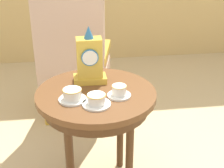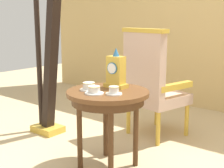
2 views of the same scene
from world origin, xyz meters
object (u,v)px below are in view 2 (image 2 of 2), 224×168
teacup_left (89,87)px  armchair (151,82)px  teacup_center (114,91)px  side_table (108,100)px  mantel_clock (116,72)px  harp (47,70)px  teacup_right (94,90)px

teacup_left → armchair: 0.92m
teacup_left → teacup_center: 0.25m
side_table → mantel_clock: 0.25m
side_table → harp: harp is taller
teacup_center → harp: harp is taller
teacup_right → mantel_clock: size_ratio=0.44×
teacup_left → mantel_clock: size_ratio=0.44×
mantel_clock → harp: bearing=174.3°
teacup_center → mantel_clock: bearing=124.9°
side_table → harp: 1.06m
side_table → teacup_right: teacup_right is taller
teacup_left → teacup_right: 0.14m
teacup_right → armchair: (-0.10, 0.98, -0.10)m
side_table → teacup_right: (-0.01, -0.15, 0.11)m
teacup_right → teacup_center: bearing=32.4°
armchair → teacup_right: bearing=-84.5°
armchair → side_table: bearing=-82.7°
side_table → teacup_right: size_ratio=4.52×
teacup_right → harp: 1.09m
teacup_left → teacup_right: bearing=-29.5°
mantel_clock → armchair: bearing=96.8°
teacup_left → mantel_clock: mantel_clock is taller
teacup_left → harp: (-0.90, 0.32, 0.01)m
side_table → teacup_left: 0.19m
teacup_right → mantel_clock: (-0.01, 0.28, 0.11)m
teacup_right → harp: bearing=159.3°
side_table → armchair: (-0.11, 0.83, 0.01)m
mantel_clock → teacup_right: bearing=-87.6°
teacup_center → teacup_left: bearing=-176.7°
side_table → harp: bearing=167.3°
side_table → mantel_clock: size_ratio=2.00×
teacup_center → harp: size_ratio=0.07×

